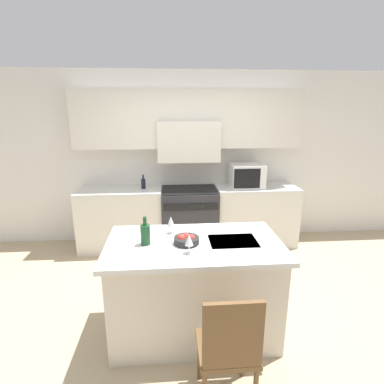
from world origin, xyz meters
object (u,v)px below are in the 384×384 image
object	(u,v)px
range_stove	(189,218)
oil_bottle_on_counter	(143,183)
wine_glass_far	(171,222)
microwave	(246,175)
wine_bottle	(145,234)
fruit_bowl	(186,240)
island_chair	(229,347)
wine_glass_near	(189,240)

from	to	relation	value
range_stove	oil_bottle_on_counter	xyz separation A→B (m)	(-0.70, 0.02, 0.57)
oil_bottle_on_counter	wine_glass_far	bearing A→B (deg)	-76.92
range_stove	microwave	bearing A→B (deg)	1.20
oil_bottle_on_counter	wine_bottle	bearing A→B (deg)	-85.02
microwave	wine_glass_far	size ratio (longest dim) A/B	2.91
range_stove	wine_bottle	bearing A→B (deg)	-105.26
wine_glass_far	fruit_bowl	world-z (taller)	wine_glass_far
microwave	island_chair	distance (m)	2.94
wine_bottle	island_chair	bearing A→B (deg)	-53.00
range_stove	wine_glass_near	size ratio (longest dim) A/B	5.37
wine_bottle	oil_bottle_on_counter	world-z (taller)	wine_bottle
oil_bottle_on_counter	wine_glass_near	bearing A→B (deg)	-75.78
wine_bottle	wine_glass_far	size ratio (longest dim) A/B	1.52
island_chair	wine_glass_near	xyz separation A→B (m)	(-0.23, 0.61, 0.53)
range_stove	wine_glass_near	distance (m)	2.23
fruit_bowl	range_stove	bearing A→B (deg)	85.24
wine_glass_far	fruit_bowl	distance (m)	0.29
island_chair	wine_glass_far	distance (m)	1.24
wine_glass_near	fruit_bowl	world-z (taller)	wine_glass_near
island_chair	fruit_bowl	bearing A→B (deg)	107.17
microwave	fruit_bowl	world-z (taller)	microwave
island_chair	microwave	bearing A→B (deg)	73.76
wine_bottle	oil_bottle_on_counter	bearing A→B (deg)	94.98
microwave	island_chair	xyz separation A→B (m)	(-0.81, -2.77, -0.60)
fruit_bowl	microwave	bearing A→B (deg)	61.82
range_stove	island_chair	xyz separation A→B (m)	(0.09, -2.75, 0.06)
microwave	range_stove	bearing A→B (deg)	-178.80
oil_bottle_on_counter	island_chair	bearing A→B (deg)	-74.22
microwave	fruit_bowl	size ratio (longest dim) A/B	2.19
microwave	wine_bottle	size ratio (longest dim) A/B	1.92
microwave	wine_bottle	distance (m)	2.42
range_stove	oil_bottle_on_counter	bearing A→B (deg)	178.03
microwave	wine_glass_far	distance (m)	2.09
wine_bottle	microwave	bearing A→B (deg)	54.01
range_stove	wine_glass_near	bearing A→B (deg)	-93.99
island_chair	wine_bottle	distance (m)	1.14
wine_glass_far	wine_bottle	bearing A→B (deg)	-134.52
wine_glass_near	oil_bottle_on_counter	bearing A→B (deg)	104.22
island_chair	wine_bottle	bearing A→B (deg)	127.00
range_stove	wine_bottle	world-z (taller)	wine_bottle
range_stove	oil_bottle_on_counter	world-z (taller)	oil_bottle_on_counter
wine_bottle	wine_glass_far	world-z (taller)	wine_bottle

